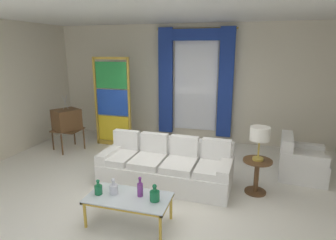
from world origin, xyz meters
TOP-DOWN VIEW (x-y plane):
  - ground_plane at (0.00, 0.00)m, footprint 16.00×16.00m
  - wall_rear at (0.00, 3.06)m, footprint 8.00×0.12m
  - ceiling_slab at (0.00, 0.80)m, footprint 8.00×7.60m
  - curtained_window at (0.19, 2.89)m, footprint 2.00×0.17m
  - couch_white_long at (0.16, 0.40)m, footprint 2.37×1.00m
  - coffee_table at (0.01, -0.96)m, footprint 1.16×0.59m
  - bottle_blue_decanter at (0.16, -0.89)m, footprint 0.08×0.08m
  - bottle_crystal_tall at (0.39, -0.96)m, footprint 0.13×0.13m
  - bottle_amber_squat at (-0.43, -1.01)m, footprint 0.11×0.11m
  - bottle_ruby_flask at (-0.23, -0.94)m, footprint 0.12×0.12m
  - vintage_tv at (-2.61, 1.40)m, footprint 0.73×0.76m
  - armchair_white at (2.53, 1.30)m, footprint 0.89×0.89m
  - stained_glass_divider at (-1.70, 2.01)m, footprint 0.95×0.05m
  - peacock_figurine at (-1.26, 1.64)m, footprint 0.44×0.60m
  - round_side_table at (1.73, 0.43)m, footprint 0.48×0.48m
  - table_lamp_brass at (1.73, 0.43)m, footprint 0.32×0.32m

SIDE VIEW (x-z plane):
  - ground_plane at x=0.00m, z-range 0.00..0.00m
  - peacock_figurine at x=-1.26m, z-range -0.03..0.47m
  - armchair_white at x=2.53m, z-range -0.11..0.69m
  - couch_white_long at x=0.16m, z-range -0.12..0.74m
  - round_side_table at x=1.73m, z-range 0.06..0.65m
  - coffee_table at x=0.01m, z-range 0.17..0.58m
  - bottle_amber_squat at x=-0.43m, z-range 0.38..0.60m
  - bottle_ruby_flask at x=-0.23m, z-range 0.37..0.61m
  - bottle_crystal_tall at x=0.39m, z-range 0.37..0.61m
  - bottle_blue_decanter at x=0.16m, z-range 0.38..0.67m
  - vintage_tv at x=-2.61m, z-range 0.06..1.40m
  - table_lamp_brass at x=1.73m, z-range 0.74..1.31m
  - stained_glass_divider at x=-1.70m, z-range -0.04..2.16m
  - wall_rear at x=0.00m, z-range 0.00..3.00m
  - curtained_window at x=0.19m, z-range 0.39..3.09m
  - ceiling_slab at x=0.00m, z-range 3.00..3.04m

